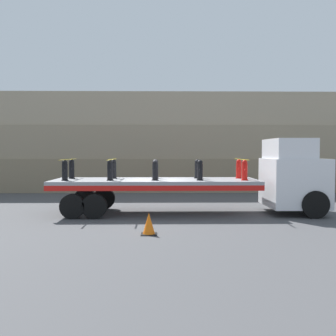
% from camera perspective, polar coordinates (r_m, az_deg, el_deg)
% --- Properties ---
extents(ground_plane, '(120.00, 120.00, 0.00)m').
position_cam_1_polar(ground_plane, '(15.34, -1.93, -6.93)').
color(ground_plane, '#474749').
extents(rock_cliff, '(60.00, 3.30, 6.18)m').
position_cam_1_polar(rock_cliff, '(24.25, -1.58, 3.88)').
color(rock_cliff, '#84755B').
rests_on(rock_cliff, ground_plane).
extents(truck_cab, '(2.21, 2.72, 3.03)m').
position_cam_1_polar(truck_cab, '(16.11, 18.78, -1.15)').
color(truck_cab, silver).
rests_on(truck_cab, ground_plane).
extents(flatbed_trailer, '(8.22, 2.62, 1.39)m').
position_cam_1_polar(flatbed_trailer, '(15.23, -4.48, -2.85)').
color(flatbed_trailer, gray).
rests_on(flatbed_trailer, ground_plane).
extents(fire_hydrant_black_near_0, '(0.28, 0.43, 0.81)m').
position_cam_1_polar(fire_hydrant_black_near_0, '(15.07, -15.45, -0.38)').
color(fire_hydrant_black_near_0, black).
rests_on(fire_hydrant_black_near_0, flatbed_trailer).
extents(fire_hydrant_black_far_0, '(0.28, 0.43, 0.81)m').
position_cam_1_polar(fire_hydrant_black_far_0, '(16.15, -14.47, -0.18)').
color(fire_hydrant_black_far_0, black).
rests_on(fire_hydrant_black_far_0, flatbed_trailer).
extents(fire_hydrant_black_near_1, '(0.28, 0.43, 0.81)m').
position_cam_1_polar(fire_hydrant_black_near_1, '(14.73, -8.83, -0.38)').
color(fire_hydrant_black_near_1, black).
rests_on(fire_hydrant_black_near_1, flatbed_trailer).
extents(fire_hydrant_black_far_1, '(0.28, 0.43, 0.81)m').
position_cam_1_polar(fire_hydrant_black_far_1, '(15.83, -8.28, -0.17)').
color(fire_hydrant_black_far_1, black).
rests_on(fire_hydrant_black_far_1, flatbed_trailer).
extents(fire_hydrant_black_near_2, '(0.28, 0.43, 0.81)m').
position_cam_1_polar(fire_hydrant_black_near_2, '(14.60, -1.98, -0.38)').
color(fire_hydrant_black_near_2, black).
rests_on(fire_hydrant_black_near_2, flatbed_trailer).
extents(fire_hydrant_black_far_2, '(0.28, 0.43, 0.81)m').
position_cam_1_polar(fire_hydrant_black_far_2, '(15.71, -1.91, -0.17)').
color(fire_hydrant_black_far_2, black).
rests_on(fire_hydrant_black_far_2, flatbed_trailer).
extents(fire_hydrant_black_near_3, '(0.28, 0.43, 0.81)m').
position_cam_1_polar(fire_hydrant_black_near_3, '(14.67, 4.89, -0.37)').
color(fire_hydrant_black_near_3, black).
rests_on(fire_hydrant_black_near_3, flatbed_trailer).
extents(fire_hydrant_black_far_3, '(0.28, 0.43, 0.81)m').
position_cam_1_polar(fire_hydrant_black_far_3, '(15.78, 4.48, -0.17)').
color(fire_hydrant_black_far_3, black).
rests_on(fire_hydrant_black_far_3, flatbed_trailer).
extents(fire_hydrant_red_near_4, '(0.28, 0.43, 0.81)m').
position_cam_1_polar(fire_hydrant_red_near_4, '(14.95, 11.60, -0.36)').
color(fire_hydrant_red_near_4, red).
rests_on(fire_hydrant_red_near_4, flatbed_trailer).
extents(fire_hydrant_red_far_4, '(0.28, 0.43, 0.81)m').
position_cam_1_polar(fire_hydrant_red_far_4, '(16.04, 10.74, -0.16)').
color(fire_hydrant_red_far_4, red).
rests_on(fire_hydrant_red_far_4, flatbed_trailer).
extents(cargo_strap_rear, '(0.05, 2.73, 0.01)m').
position_cam_1_polar(cargo_strap_rear, '(15.60, -14.96, 1.27)').
color(cargo_strap_rear, yellow).
rests_on(cargo_strap_rear, fire_hydrant_black_near_0).
extents(cargo_strap_middle, '(0.05, 2.73, 0.01)m').
position_cam_1_polar(cargo_strap_middle, '(15.27, -8.55, 1.31)').
color(cargo_strap_middle, yellow).
rests_on(cargo_strap_middle, fire_hydrant_black_near_1).
extents(cargo_strap_front, '(0.05, 2.73, 0.01)m').
position_cam_1_polar(cargo_strap_front, '(15.48, 11.17, 1.30)').
color(cargo_strap_front, yellow).
rests_on(cargo_strap_front, fire_hydrant_red_near_4).
extents(traffic_cone, '(0.48, 0.48, 0.67)m').
position_cam_1_polar(traffic_cone, '(11.49, -2.93, -8.49)').
color(traffic_cone, black).
rests_on(traffic_cone, ground_plane).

